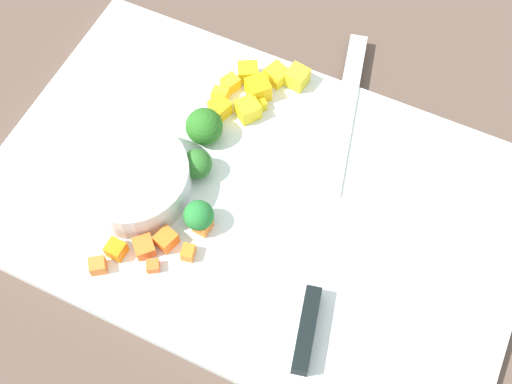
# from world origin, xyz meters

# --- Properties ---
(ground_plane) EXTENTS (4.00, 4.00, 0.00)m
(ground_plane) POSITION_xyz_m (0.00, 0.00, 0.00)
(ground_plane) COLOR brown
(cutting_board) EXTENTS (0.50, 0.32, 0.01)m
(cutting_board) POSITION_xyz_m (0.00, 0.00, 0.01)
(cutting_board) COLOR white
(cutting_board) RESTS_ON ground_plane
(prep_bowl) EXTENTS (0.11, 0.11, 0.03)m
(prep_bowl) POSITION_xyz_m (-0.11, -0.04, 0.03)
(prep_bowl) COLOR silver
(prep_bowl) RESTS_ON cutting_board
(chef_knife) EXTENTS (0.10, 0.36, 0.02)m
(chef_knife) POSITION_xyz_m (0.07, -0.02, 0.02)
(chef_knife) COLOR silver
(chef_knife) RESTS_ON cutting_board
(carrot_dice_0) EXTENTS (0.02, 0.02, 0.01)m
(carrot_dice_0) POSITION_xyz_m (-0.03, -0.05, 0.02)
(carrot_dice_0) COLOR orange
(carrot_dice_0) RESTS_ON cutting_board
(carrot_dice_1) EXTENTS (0.01, 0.02, 0.01)m
(carrot_dice_1) POSITION_xyz_m (-0.03, -0.08, 0.02)
(carrot_dice_1) COLOR orange
(carrot_dice_1) RESTS_ON cutting_board
(carrot_dice_2) EXTENTS (0.02, 0.02, 0.02)m
(carrot_dice_2) POSITION_xyz_m (-0.05, -0.08, 0.02)
(carrot_dice_2) COLOR orange
(carrot_dice_2) RESTS_ON cutting_board
(carrot_dice_3) EXTENTS (0.02, 0.02, 0.02)m
(carrot_dice_3) POSITION_xyz_m (-0.09, -0.10, 0.02)
(carrot_dice_3) COLOR orange
(carrot_dice_3) RESTS_ON cutting_board
(carrot_dice_4) EXTENTS (0.02, 0.02, 0.01)m
(carrot_dice_4) POSITION_xyz_m (-0.10, -0.12, 0.02)
(carrot_dice_4) COLOR orange
(carrot_dice_4) RESTS_ON cutting_board
(carrot_dice_5) EXTENTS (0.02, 0.02, 0.01)m
(carrot_dice_5) POSITION_xyz_m (-0.05, -0.10, 0.02)
(carrot_dice_5) COLOR orange
(carrot_dice_5) RESTS_ON cutting_board
(carrot_dice_6) EXTENTS (0.03, 0.03, 0.01)m
(carrot_dice_6) POSITION_xyz_m (-0.07, -0.09, 0.02)
(carrot_dice_6) COLOR orange
(carrot_dice_6) RESTS_ON cutting_board
(pepper_dice_0) EXTENTS (0.02, 0.02, 0.02)m
(pepper_dice_0) POSITION_xyz_m (-0.07, 0.07, 0.02)
(pepper_dice_0) COLOR yellow
(pepper_dice_0) RESTS_ON cutting_board
(pepper_dice_1) EXTENTS (0.02, 0.02, 0.01)m
(pepper_dice_1) POSITION_xyz_m (-0.08, 0.10, 0.02)
(pepper_dice_1) COLOR yellow
(pepper_dice_1) RESTS_ON cutting_board
(pepper_dice_2) EXTENTS (0.03, 0.03, 0.02)m
(pepper_dice_2) POSITION_xyz_m (-0.05, 0.11, 0.02)
(pepper_dice_2) COLOR yellow
(pepper_dice_2) RESTS_ON cutting_board
(pepper_dice_3) EXTENTS (0.03, 0.03, 0.02)m
(pepper_dice_3) POSITION_xyz_m (-0.07, 0.12, 0.02)
(pepper_dice_3) COLOR yellow
(pepper_dice_3) RESTS_ON cutting_board
(pepper_dice_4) EXTENTS (0.03, 0.03, 0.02)m
(pepper_dice_4) POSITION_xyz_m (-0.05, 0.08, 0.02)
(pepper_dice_4) COLOR yellow
(pepper_dice_4) RESTS_ON cutting_board
(pepper_dice_5) EXTENTS (0.03, 0.03, 0.02)m
(pepper_dice_5) POSITION_xyz_m (-0.04, 0.13, 0.02)
(pepper_dice_5) COLOR yellow
(pepper_dice_5) RESTS_ON cutting_board
(pepper_dice_6) EXTENTS (0.02, 0.02, 0.01)m
(pepper_dice_6) POSITION_xyz_m (-0.04, 0.09, 0.02)
(pepper_dice_6) COLOR yellow
(pepper_dice_6) RESTS_ON cutting_board
(pepper_dice_7) EXTENTS (0.02, 0.02, 0.02)m
(pepper_dice_7) POSITION_xyz_m (-0.02, 0.14, 0.02)
(pepper_dice_7) COLOR yellow
(pepper_dice_7) RESTS_ON cutting_board
(pepper_dice_8) EXTENTS (0.02, 0.01, 0.01)m
(pepper_dice_8) POSITION_xyz_m (-0.08, 0.09, 0.02)
(pepper_dice_8) COLOR yellow
(pepper_dice_8) RESTS_ON cutting_board
(broccoli_floret_0) EXTENTS (0.04, 0.04, 0.04)m
(broccoli_floret_0) POSITION_xyz_m (-0.07, 0.04, 0.03)
(broccoli_floret_0) COLOR #93B65B
(broccoli_floret_0) RESTS_ON cutting_board
(broccoli_floret_1) EXTENTS (0.03, 0.03, 0.03)m
(broccoli_floret_1) POSITION_xyz_m (-0.06, 0.00, 0.03)
(broccoli_floret_1) COLOR #8EBE68
(broccoli_floret_1) RESTS_ON cutting_board
(broccoli_floret_2) EXTENTS (0.03, 0.03, 0.03)m
(broccoli_floret_2) POSITION_xyz_m (-0.03, -0.05, 0.03)
(broccoli_floret_2) COLOR #95B45D
(broccoli_floret_2) RESTS_ON cutting_board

